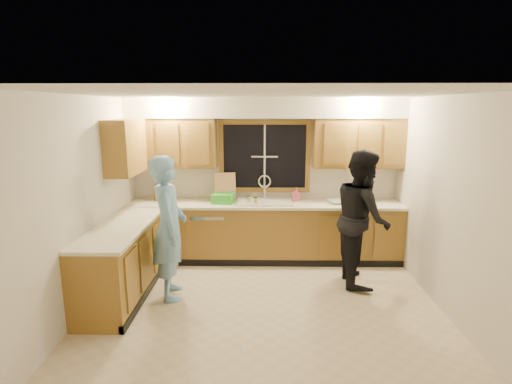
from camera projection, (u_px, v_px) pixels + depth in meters
floor at (265, 308)px, 4.78m from camera, size 4.20×4.20×0.00m
ceiling at (266, 94)px, 4.26m from camera, size 4.20×4.20×0.00m
wall_back at (265, 178)px, 6.38m from camera, size 4.20×0.00×4.20m
wall_left at (82, 207)px, 4.56m from camera, size 0.00×3.80×3.80m
wall_right at (452, 208)px, 4.49m from camera, size 0.00×3.80×3.80m
base_cabinets_back at (264, 232)px, 6.26m from camera, size 4.20×0.60×0.88m
base_cabinets_left at (123, 262)px, 5.06m from camera, size 0.60×1.90×0.88m
countertop_back at (264, 204)px, 6.15m from camera, size 4.20×0.63×0.04m
countertop_left at (122, 227)px, 4.97m from camera, size 0.63×1.90×0.04m
upper_cabinets_left at (172, 143)px, 6.12m from camera, size 1.35×0.33×0.75m
upper_cabinets_right at (358, 143)px, 6.08m from camera, size 1.35×0.33×0.75m
upper_cabinets_return at (126, 147)px, 5.53m from camera, size 0.33×0.90×0.75m
soffit at (265, 108)px, 5.98m from camera, size 4.20×0.35×0.30m
window_frame at (265, 157)px, 6.30m from camera, size 1.44×0.03×1.14m
sink at (264, 206)px, 6.17m from camera, size 0.86×0.52×0.57m
dishwasher at (210, 234)px, 6.27m from camera, size 0.60×0.56×0.82m
stove at (106, 280)px, 4.50m from camera, size 0.58×0.75×0.90m
man at (169, 228)px, 4.93m from camera, size 0.56×0.73×1.80m
woman at (362, 218)px, 5.34m from camera, size 0.72×0.91×1.83m
knife_block at (158, 194)px, 6.31m from camera, size 0.14×0.13×0.21m
cutting_board at (225, 187)px, 6.27m from camera, size 0.35×0.17×0.44m
dish_crate at (223, 198)px, 6.14m from camera, size 0.35×0.33×0.15m
soap_bottle at (296, 194)px, 6.28m from camera, size 0.12×0.12×0.21m
bowl at (336, 202)px, 6.10m from camera, size 0.30×0.30×0.06m
can_left at (249, 200)px, 6.07m from camera, size 0.08×0.08×0.12m
can_right at (256, 202)px, 5.97m from camera, size 0.07×0.07×0.12m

